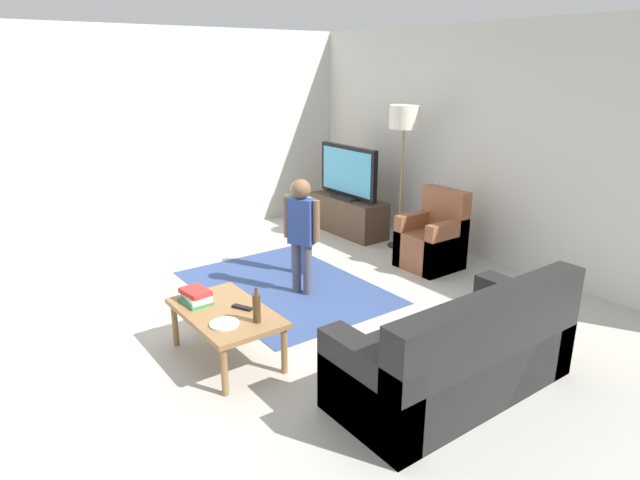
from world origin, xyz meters
name	(u,v)px	position (x,y,z in m)	size (l,w,h in m)	color
ground	(268,318)	(0.00, 0.00, 0.00)	(7.80, 7.80, 0.00)	#B2ADA3
wall_back	(487,145)	(0.00, 3.00, 1.35)	(6.00, 0.12, 2.70)	silver
wall_left	(143,138)	(-3.00, 0.00, 1.35)	(0.12, 6.00, 2.70)	silver
area_rug	(285,287)	(-0.52, 0.53, 0.00)	(2.20, 1.60, 0.01)	#33477A
tv_stand	(349,216)	(-1.65, 2.30, 0.24)	(1.20, 0.44, 0.50)	#4C3828
tv	(348,173)	(-1.65, 2.28, 0.85)	(1.10, 0.28, 0.71)	black
couch	(462,358)	(1.86, 0.48, 0.29)	(0.80, 1.80, 0.86)	black
armchair	(434,242)	(-0.05, 2.26, 0.30)	(0.60, 0.60, 0.90)	brown
floor_lamp	(404,125)	(-0.81, 2.45, 1.54)	(0.36, 0.36, 1.78)	#262626
child_near_tv	(299,219)	(-0.79, 0.88, 0.64)	(0.33, 0.20, 1.06)	#33598C
child_center	(302,226)	(-0.30, 0.59, 0.72)	(0.36, 0.24, 1.19)	#4C4C59
coffee_table	(226,316)	(0.43, -0.63, 0.37)	(1.00, 0.60, 0.42)	olive
book_stack	(196,296)	(0.15, -0.75, 0.47)	(0.29, 0.21, 0.11)	#388C4C
bottle	(257,308)	(0.75, -0.53, 0.54)	(0.06, 0.06, 0.28)	#4C3319
tv_remote	(242,307)	(0.48, -0.51, 0.43)	(0.17, 0.05, 0.02)	black
plate	(224,324)	(0.65, -0.75, 0.43)	(0.22, 0.22, 0.02)	white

